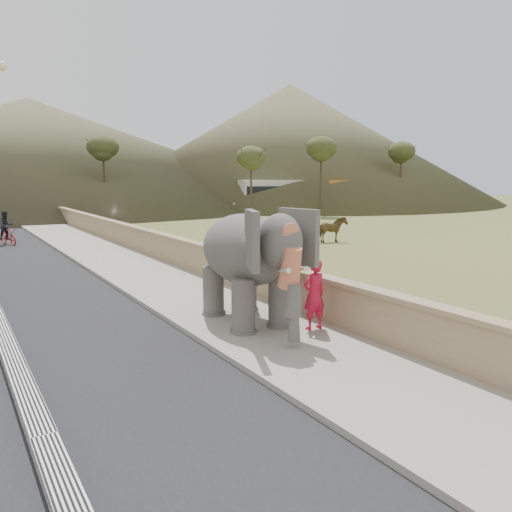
% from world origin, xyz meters
% --- Properties ---
extents(ground, '(160.00, 160.00, 0.00)m').
position_xyz_m(ground, '(0.00, 0.00, 0.00)').
color(ground, olive).
rests_on(ground, ground).
extents(walkway, '(3.00, 120.00, 0.15)m').
position_xyz_m(walkway, '(0.00, 10.00, 0.07)').
color(walkway, '#9E9687').
rests_on(walkway, ground).
extents(parapet, '(0.30, 120.00, 1.10)m').
position_xyz_m(parapet, '(1.65, 10.00, 0.55)').
color(parapet, tan).
rests_on(parapet, ground).
extents(cow, '(1.73, 0.96, 1.39)m').
position_xyz_m(cow, '(11.56, 14.12, 0.69)').
color(cow, brown).
rests_on(cow, ground).
extents(distant_car, '(4.54, 2.90, 1.44)m').
position_xyz_m(distant_car, '(18.87, 33.96, 0.72)').
color(distant_car, silver).
rests_on(distant_car, ground).
extents(bus_white, '(11.27, 5.23, 3.10)m').
position_xyz_m(bus_white, '(23.86, 34.21, 1.55)').
color(bus_white, beige).
rests_on(bus_white, ground).
extents(bus_orange, '(11.26, 4.32, 3.10)m').
position_xyz_m(bus_orange, '(31.56, 31.53, 1.55)').
color(bus_orange, '#BF6821').
rests_on(bus_orange, ground).
extents(hill_right, '(56.00, 56.00, 16.00)m').
position_xyz_m(hill_right, '(36.00, 52.00, 8.00)').
color(hill_right, brown).
rests_on(hill_right, ground).
extents(hill_far, '(80.00, 80.00, 14.00)m').
position_xyz_m(hill_far, '(5.00, 70.00, 7.00)').
color(hill_far, brown).
rests_on(hill_far, ground).
extents(elephant_and_man, '(2.29, 3.80, 2.67)m').
position_xyz_m(elephant_and_man, '(0.02, 3.66, 1.47)').
color(elephant_and_man, '#635F59').
rests_on(elephant_and_man, ground).
extents(motorcyclist, '(1.04, 1.71, 1.76)m').
position_xyz_m(motorcyclist, '(-3.20, 22.25, 0.69)').
color(motorcyclist, maroon).
rests_on(motorcyclist, ground).
extents(trees, '(47.97, 44.26, 8.82)m').
position_xyz_m(trees, '(2.59, 28.00, 3.71)').
color(trees, '#473828').
rests_on(trees, ground).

